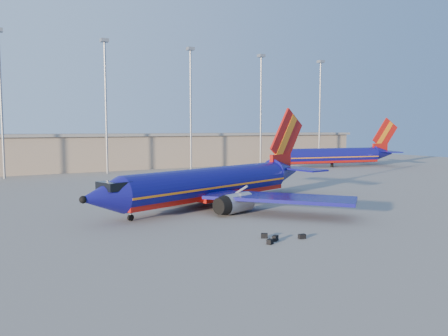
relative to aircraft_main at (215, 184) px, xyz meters
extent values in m
plane|color=slate|center=(3.38, 0.37, -2.73)|extent=(220.00, 220.00, 0.00)
cube|color=gray|center=(13.38, 58.37, 1.27)|extent=(120.00, 15.00, 8.00)
cube|color=slate|center=(13.38, 58.37, 5.47)|extent=(122.00, 16.00, 0.60)
cylinder|color=gray|center=(-21.62, 46.37, 11.27)|extent=(0.44, 0.44, 28.00)
cylinder|color=gray|center=(-1.62, 46.37, 11.27)|extent=(0.44, 0.44, 28.00)
cube|color=gray|center=(-1.62, 46.37, 25.57)|extent=(1.60, 1.60, 0.70)
cylinder|color=gray|center=(18.38, 46.37, 11.27)|extent=(0.44, 0.44, 28.00)
cube|color=gray|center=(18.38, 46.37, 25.57)|extent=(1.60, 1.60, 0.70)
cylinder|color=gray|center=(38.38, 46.37, 11.27)|extent=(0.44, 0.44, 28.00)
cube|color=gray|center=(38.38, 46.37, 25.57)|extent=(1.60, 1.60, 0.70)
cylinder|color=gray|center=(58.38, 46.37, 11.27)|extent=(0.44, 0.44, 28.00)
cube|color=gray|center=(58.38, 46.37, 25.57)|extent=(1.60, 1.60, 0.70)
cylinder|color=#0F0D66|center=(-0.86, -0.27, 0.17)|extent=(25.81, 11.52, 3.98)
cube|color=#9C120C|center=(-0.86, -0.27, -0.85)|extent=(25.59, 10.80, 1.40)
cube|color=orange|center=(-0.86, -0.27, -0.10)|extent=(25.82, 11.56, 0.24)
cone|color=#0F0D66|center=(-15.33, -4.81, 0.17)|extent=(5.50, 5.15, 3.98)
cube|color=black|center=(-13.99, -4.39, 1.19)|extent=(3.30, 3.44, 0.86)
cone|color=#0F0D66|center=(14.11, 4.43, 0.55)|extent=(6.52, 5.47, 3.98)
cube|color=#9C120C|center=(13.29, 4.17, 2.00)|extent=(4.49, 1.92, 2.37)
cube|color=#9C120C|center=(14.73, 4.62, 5.76)|extent=(7.63, 2.69, 8.58)
cube|color=orange|center=(14.52, 4.55, 5.76)|extent=(5.14, 2.00, 6.73)
cube|color=#0F0D66|center=(12.61, 7.79, 1.14)|extent=(6.19, 7.58, 0.24)
cube|color=#0F0D66|center=(14.80, 0.81, 1.14)|extent=(3.86, 7.15, 0.24)
cube|color=#0F0D66|center=(-2.16, 9.24, -0.79)|extent=(7.25, 17.17, 0.38)
cube|color=#0F0D66|center=(3.51, -8.82, -0.79)|extent=(15.05, 16.05, 0.38)
cube|color=#9C120C|center=(-0.35, -0.11, -1.28)|extent=(7.41, 5.93, 1.08)
cylinder|color=gray|center=(-3.77, 4.68, -1.49)|extent=(4.37, 3.31, 2.26)
cylinder|color=gray|center=(-0.42, -5.99, -1.49)|extent=(4.37, 3.31, 2.26)
cylinder|color=gray|center=(-12.15, -3.81, -2.14)|extent=(0.32, 0.32, 1.18)
cylinder|color=black|center=(-12.15, -3.81, -2.39)|extent=(0.74, 0.46, 0.69)
cylinder|color=black|center=(-0.16, 2.88, -2.28)|extent=(1.04, 0.83, 0.90)
cylinder|color=black|center=(1.51, -2.46, -2.28)|extent=(1.04, 0.83, 0.90)
cylinder|color=#0F0D66|center=(52.22, 34.51, 0.13)|extent=(25.68, 8.28, 3.91)
cube|color=#9C120C|center=(52.22, 34.51, -0.88)|extent=(25.55, 7.55, 1.38)
cube|color=orange|center=(52.22, 34.51, -0.14)|extent=(25.69, 8.32, 0.23)
cone|color=#0F0D66|center=(37.54, 37.11, 0.13)|extent=(5.06, 4.63, 3.91)
cube|color=black|center=(38.89, 36.87, 1.13)|extent=(2.98, 3.15, 0.85)
cone|color=#0F0D66|center=(67.43, 31.82, 0.50)|extent=(6.10, 4.81, 3.91)
cube|color=#9C120C|center=(66.60, 31.97, 1.92)|extent=(4.48, 1.35, 2.33)
cube|color=#9C120C|center=(68.06, 31.71, 5.63)|extent=(7.70, 1.69, 8.44)
cube|color=orange|center=(67.85, 31.75, 5.63)|extent=(5.16, 1.34, 6.62)
cube|color=#0F0D66|center=(67.64, 35.43, 1.08)|extent=(3.40, 6.87, 0.23)
cube|color=#0F0D66|center=(66.39, 28.35, 1.08)|extent=(5.48, 7.47, 0.23)
cylinder|color=black|center=(52.22, 34.51, -2.25)|extent=(0.86, 0.86, 0.95)
cube|color=black|center=(-4.76, -18.66, -2.52)|extent=(0.69, 0.62, 0.42)
cube|color=black|center=(-3.77, -18.03, -2.49)|extent=(0.71, 0.60, 0.49)
cube|color=black|center=(-1.24, -18.55, -2.53)|extent=(0.68, 0.46, 0.41)
cube|color=black|center=(-4.03, -16.76, -2.51)|extent=(0.66, 0.57, 0.44)
camera|label=1|loc=(-25.79, -48.08, 6.95)|focal=35.00mm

